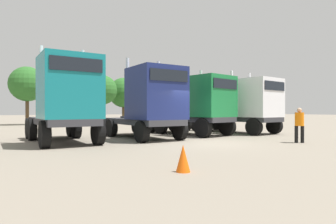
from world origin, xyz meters
The scene contains 10 objects.
ground centered at (0.00, 0.00, 0.00)m, with size 200.00×200.00×0.00m, color gray.
semi_truck_teal centered at (-5.75, 3.09, 2.04)m, with size 2.65×6.13×4.49m.
semi_truck_navy centered at (-1.50, 2.99, 1.94)m, with size 2.70×6.20×4.31m.
semi_truck_green centered at (2.35, 3.71, 1.89)m, with size 3.56×6.39×4.16m.
semi_truck_white centered at (5.99, 3.22, 1.86)m, with size 3.26×6.59×4.16m.
visitor_in_hivis centered at (3.76, -2.05, 0.95)m, with size 0.55×0.55×1.65m.
traffic_cone_mid centered at (-4.57, -4.63, 0.34)m, with size 0.36×0.36×0.67m, color #F2590C.
oak_far_left centered at (-5.48, 23.61, 4.32)m, with size 3.70×3.70×6.19m.
oak_far_centre centered at (1.33, 19.38, 3.69)m, with size 3.10×3.10×5.26m.
oak_far_right centered at (4.73, 21.84, 3.64)m, with size 3.53×3.53×5.43m.
Camera 1 is at (-8.60, -10.60, 1.52)m, focal length 31.17 mm.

